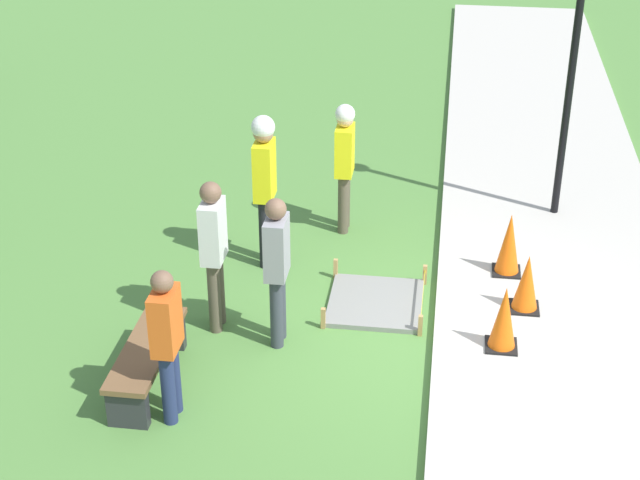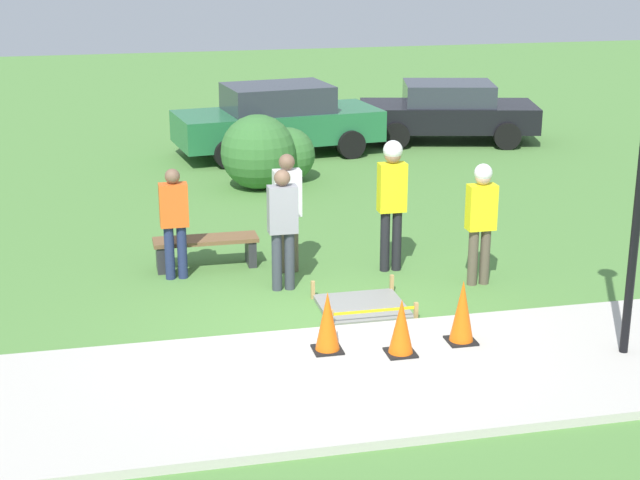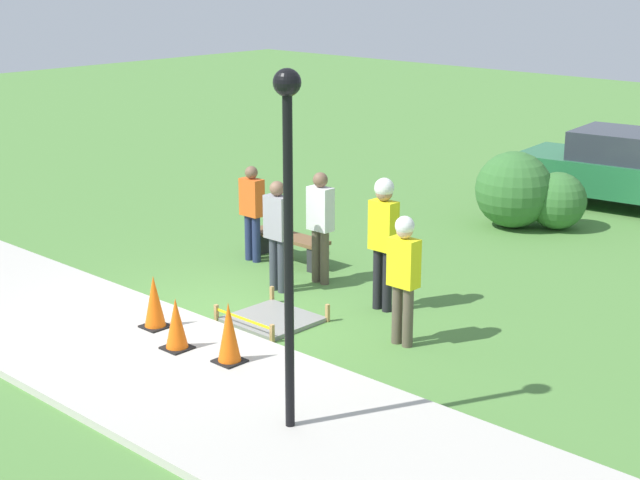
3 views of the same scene
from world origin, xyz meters
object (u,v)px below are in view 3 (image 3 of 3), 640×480
bystander_in_orange_shirt (252,208)px  park_bench (289,243)px  lamppost_near (288,199)px  traffic_cone_sidewalk_edge (229,333)px  parked_car_green (631,169)px  traffic_cone_far_patch (176,324)px  bystander_in_gray_shirt (320,221)px  traffic_cone_near_patch (154,302)px  worker_supervisor (404,269)px  worker_assistant (383,230)px  bystander_in_white_shirt (278,229)px

bystander_in_orange_shirt → park_bench: bearing=39.0°
park_bench → lamppost_near: bearing=-44.8°
traffic_cone_sidewalk_edge → parked_car_green: parked_car_green is taller
traffic_cone_far_patch → traffic_cone_sidewalk_edge: 0.83m
traffic_cone_sidewalk_edge → bystander_in_gray_shirt: bearing=114.9°
traffic_cone_near_patch → parked_car_green: (1.41, 10.91, 0.33)m
bystander_in_gray_shirt → traffic_cone_far_patch: bearing=-78.6°
bystander_in_orange_shirt → lamppost_near: (4.87, -3.98, 1.68)m
traffic_cone_near_patch → worker_supervisor: size_ratio=0.42×
traffic_cone_sidewalk_edge → worker_assistant: bearing=90.1°
traffic_cone_far_patch → parked_car_green: size_ratio=0.14×
lamppost_near → parked_car_green: lamppost_near is taller
park_bench → lamppost_near: lamppost_near is taller
traffic_cone_near_patch → traffic_cone_far_patch: 0.86m
bystander_in_orange_shirt → bystander_in_gray_shirt: 1.63m
bystander_in_gray_shirt → worker_assistant: bearing=-10.5°
worker_supervisor → parked_car_green: size_ratio=0.37×
bystander_in_gray_shirt → bystander_in_orange_shirt: bearing=177.7°
traffic_cone_sidewalk_edge → bystander_in_orange_shirt: bystander_in_orange_shirt is taller
worker_supervisor → traffic_cone_far_patch: bearing=-129.1°
bystander_in_gray_shirt → lamppost_near: (3.24, -3.91, 1.58)m
worker_supervisor → worker_assistant: size_ratio=0.90×
traffic_cone_sidewalk_edge → parked_car_green: bearing=91.1°
traffic_cone_near_patch → worker_supervisor: 3.38m
worker_supervisor → lamppost_near: 3.27m
traffic_cone_near_patch → worker_assistant: 3.35m
traffic_cone_far_patch → worker_supervisor: worker_supervisor is taller
traffic_cone_sidewalk_edge → worker_assistant: size_ratio=0.40×
park_bench → worker_supervisor: (3.68, -1.57, 0.72)m
lamppost_near → worker_supervisor: bearing=104.3°
park_bench → bystander_in_white_shirt: bystander_in_white_shirt is taller
worker_assistant → lamppost_near: 4.27m
traffic_cone_near_patch → worker_assistant: worker_assistant is taller
traffic_cone_near_patch → bystander_in_orange_shirt: bearing=115.1°
traffic_cone_near_patch → traffic_cone_sidewalk_edge: bearing=-3.5°
worker_supervisor → worker_assistant: bearing=141.1°
park_bench → bystander_in_white_shirt: (0.95, -1.17, 0.66)m
traffic_cone_sidewalk_edge → park_bench: (-2.64, 3.67, -0.16)m
bystander_in_white_shirt → lamppost_near: (3.45, -3.19, 1.62)m
traffic_cone_near_patch → traffic_cone_far_patch: (0.81, -0.27, -0.03)m
worker_assistant → traffic_cone_sidewalk_edge: bearing=-89.9°
traffic_cone_sidewalk_edge → bystander_in_white_shirt: (-1.70, 2.49, 0.49)m
worker_assistant → bystander_in_gray_shirt: bearing=169.5°
bystander_in_orange_shirt → lamppost_near: size_ratio=0.43×
traffic_cone_near_patch → bystander_in_gray_shirt: size_ratio=0.41×
worker_supervisor → bystander_in_gray_shirt: size_ratio=0.99×
bystander_in_gray_shirt → parked_car_green: 7.90m
bystander_in_gray_shirt → parked_car_green: bearing=80.7°
parked_car_green → traffic_cone_sidewalk_edge: bearing=-96.3°
park_bench → worker_supervisor: size_ratio=0.88×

